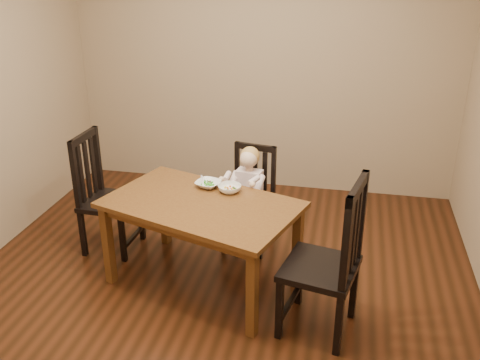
% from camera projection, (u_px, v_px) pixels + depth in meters
% --- Properties ---
extents(room, '(4.01, 4.01, 2.71)m').
position_uv_depth(room, '(215.00, 119.00, 3.65)').
color(room, '#3F1C0D').
rests_on(room, ground).
extents(dining_table, '(1.59, 1.24, 0.70)m').
position_uv_depth(dining_table, '(201.00, 212.00, 3.98)').
color(dining_table, '#4D2A12').
rests_on(dining_table, room).
extents(chair_child, '(0.45, 0.43, 0.90)m').
position_uv_depth(chair_child, '(250.00, 200.00, 4.61)').
color(chair_child, black).
rests_on(chair_child, room).
extents(chair_left, '(0.44, 0.46, 1.04)m').
position_uv_depth(chair_left, '(104.00, 195.00, 4.54)').
color(chair_left, black).
rests_on(chair_left, room).
extents(chair_right, '(0.56, 0.58, 1.13)m').
position_uv_depth(chair_right, '(329.00, 262.00, 3.50)').
color(chair_right, black).
rests_on(chair_right, room).
extents(toddler, '(0.34, 0.40, 0.49)m').
position_uv_depth(toddler, '(248.00, 188.00, 4.52)').
color(toddler, silver).
rests_on(toddler, chair_child).
extents(bowl_peas, '(0.23, 0.23, 0.05)m').
position_uv_depth(bowl_peas, '(208.00, 184.00, 4.20)').
color(bowl_peas, white).
rests_on(bowl_peas, dining_table).
extents(bowl_veg, '(0.21, 0.21, 0.06)m').
position_uv_depth(bowl_veg, '(230.00, 189.00, 4.11)').
color(bowl_veg, white).
rests_on(bowl_veg, dining_table).
extents(fork, '(0.06, 0.12, 0.05)m').
position_uv_depth(fork, '(203.00, 181.00, 4.19)').
color(fork, silver).
rests_on(fork, bowl_peas).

